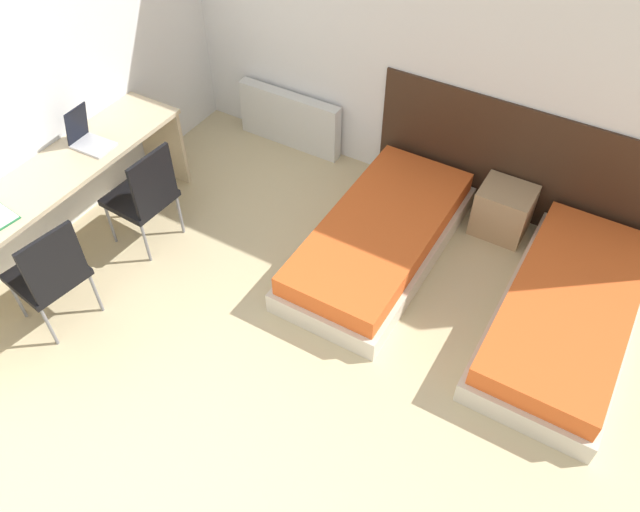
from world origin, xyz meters
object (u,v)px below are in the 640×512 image
(bed_near_door, at_px, (566,313))
(chair_near_notebook, at_px, (50,272))
(laptop, at_px, (88,138))
(bed_near_window, at_px, (380,239))
(chair_near_laptop, at_px, (144,194))
(nightstand, at_px, (503,210))

(bed_near_door, distance_m, chair_near_notebook, 3.63)
(laptop, bearing_deg, bed_near_door, 10.10)
(chair_near_notebook, relative_size, laptop, 2.92)
(bed_near_window, height_order, chair_near_laptop, chair_near_laptop)
(bed_near_window, bearing_deg, nightstand, 46.16)
(bed_near_window, xyz_separation_m, laptop, (-2.15, -0.79, 0.67))
(chair_near_notebook, bearing_deg, bed_near_window, 55.03)
(chair_near_laptop, relative_size, laptop, 2.92)
(nightstand, bearing_deg, bed_near_window, -133.84)
(bed_near_window, distance_m, chair_near_laptop, 1.88)
(bed_near_window, xyz_separation_m, nightstand, (0.74, 0.77, 0.04))
(bed_near_door, relative_size, chair_near_laptop, 2.10)
(bed_near_window, height_order, bed_near_door, same)
(laptop, bearing_deg, chair_near_notebook, -65.47)
(bed_near_door, distance_m, chair_near_laptop, 3.27)
(bed_near_door, bearing_deg, bed_near_window, 180.00)
(bed_near_window, bearing_deg, chair_near_laptop, -154.37)
(bed_near_window, relative_size, laptop, 6.13)
(bed_near_door, bearing_deg, laptop, -167.75)
(bed_near_window, xyz_separation_m, chair_near_notebook, (-1.67, -1.76, 0.33))
(laptop, bearing_deg, chair_near_laptop, -3.12)
(nightstand, bearing_deg, chair_near_laptop, -146.84)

